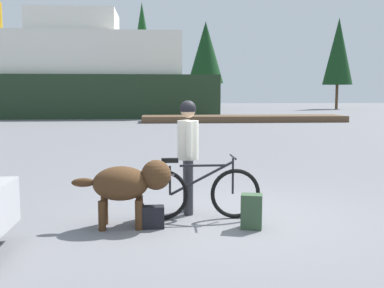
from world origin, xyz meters
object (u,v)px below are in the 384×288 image
person_cyclist (188,146)px  ferry_boat (42,77)px  dog (129,183)px  handbag_pannier (152,217)px  backpack (252,211)px  bicycle (199,192)px

person_cyclist → ferry_boat: 31.43m
dog → handbag_pannier: size_ratio=4.19×
handbag_pannier → person_cyclist: bearing=53.6°
dog → ferry_boat: size_ratio=0.05×
person_cyclist → handbag_pannier: (-0.54, -0.73, -0.88)m
backpack → ferry_boat: 32.57m
bicycle → ferry_boat: 31.86m
handbag_pannier → ferry_boat: (-8.76, 30.69, 2.95)m
person_cyclist → backpack: bearing=-47.9°
bicycle → dog: (-0.98, -0.30, 0.21)m
bicycle → dog: bearing=-163.0°
person_cyclist → dog: size_ratio=1.28×
bicycle → handbag_pannier: size_ratio=5.57×
dog → handbag_pannier: 0.56m
person_cyclist → handbag_pannier: bearing=-126.4°
bicycle → dog: same height
backpack → ferry_boat: (-10.09, 30.83, 2.87)m
person_cyclist → dog: (-0.85, -0.66, -0.42)m
person_cyclist → dog: 1.16m
dog → ferry_boat: (-8.45, 30.61, 2.49)m
bicycle → person_cyclist: person_cyclist is taller
dog → ferry_boat: ferry_boat is taller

